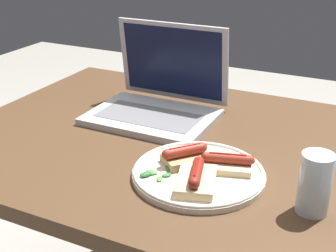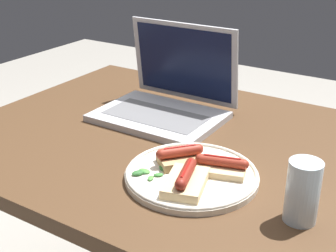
% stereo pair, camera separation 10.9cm
% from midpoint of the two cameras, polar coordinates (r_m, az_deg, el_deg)
% --- Properties ---
extents(desk, '(1.02, 0.83, 0.74)m').
position_cam_midpoint_polar(desk, '(1.23, -3.43, -5.27)').
color(desk, '#4C331E').
rests_on(desk, ground_plane).
extents(laptop, '(0.33, 0.27, 0.24)m').
position_cam_midpoint_polar(laptop, '(1.29, -3.67, 3.08)').
color(laptop, '#B7B7BC').
rests_on(laptop, desk).
extents(plate, '(0.28, 0.28, 0.02)m').
position_cam_midpoint_polar(plate, '(0.99, 0.60, -5.85)').
color(plate, silver).
rests_on(plate, desk).
extents(sausage_toast_left, '(0.11, 0.13, 0.04)m').
position_cam_midpoint_polar(sausage_toast_left, '(0.94, 0.12, -6.51)').
color(sausage_toast_left, '#D6B784').
rests_on(sausage_toast_left, plate).
extents(sausage_toast_middle, '(0.11, 0.11, 0.04)m').
position_cam_midpoint_polar(sausage_toast_middle, '(1.02, -1.03, -3.76)').
color(sausage_toast_middle, tan).
rests_on(sausage_toast_middle, plate).
extents(sausage_toast_right, '(0.12, 0.09, 0.04)m').
position_cam_midpoint_polar(sausage_toast_right, '(1.00, 4.17, -4.62)').
color(sausage_toast_right, '#D6B784').
rests_on(sausage_toast_right, plate).
extents(salad_pile, '(0.07, 0.07, 0.01)m').
position_cam_midpoint_polar(salad_pile, '(0.98, -4.46, -5.76)').
color(salad_pile, '#2D662D').
rests_on(salad_pile, plate).
extents(drinking_glass, '(0.06, 0.06, 0.12)m').
position_cam_midpoint_polar(drinking_glass, '(0.89, 14.14, -6.92)').
color(drinking_glass, silver).
rests_on(drinking_glass, desk).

